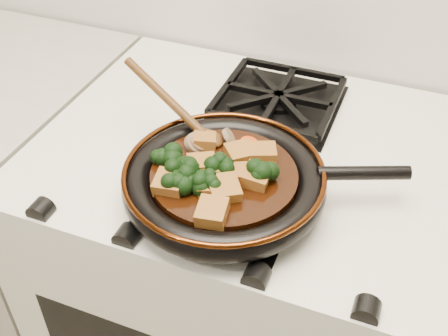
% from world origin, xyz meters
% --- Properties ---
extents(stove, '(0.76, 0.60, 0.90)m').
position_xyz_m(stove, '(0.00, 1.69, 0.45)').
color(stove, silver).
rests_on(stove, ground).
extents(burner_grate_front, '(0.23, 0.23, 0.03)m').
position_xyz_m(burner_grate_front, '(0.00, 1.55, 0.91)').
color(burner_grate_front, black).
rests_on(burner_grate_front, stove).
extents(burner_grate_back, '(0.23, 0.23, 0.03)m').
position_xyz_m(burner_grate_back, '(0.00, 1.83, 0.91)').
color(burner_grate_back, black).
rests_on(burner_grate_back, stove).
extents(skillet, '(0.42, 0.31, 0.05)m').
position_xyz_m(skillet, '(0.00, 1.54, 0.94)').
color(skillet, black).
rests_on(skillet, burner_grate_front).
extents(braising_sauce, '(0.22, 0.22, 0.02)m').
position_xyz_m(braising_sauce, '(0.00, 1.54, 0.95)').
color(braising_sauce, black).
rests_on(braising_sauce, skillet).
extents(tofu_cube_0, '(0.05, 0.05, 0.03)m').
position_xyz_m(tofu_cube_0, '(0.02, 1.45, 0.97)').
color(tofu_cube_0, brown).
rests_on(tofu_cube_0, braising_sauce).
extents(tofu_cube_1, '(0.04, 0.05, 0.03)m').
position_xyz_m(tofu_cube_1, '(0.05, 1.54, 0.97)').
color(tofu_cube_1, brown).
rests_on(tofu_cube_1, braising_sauce).
extents(tofu_cube_2, '(0.05, 0.04, 0.02)m').
position_xyz_m(tofu_cube_2, '(0.00, 1.49, 0.97)').
color(tofu_cube_2, brown).
rests_on(tofu_cube_2, braising_sauce).
extents(tofu_cube_3, '(0.05, 0.05, 0.02)m').
position_xyz_m(tofu_cube_3, '(-0.05, 1.50, 0.97)').
color(tofu_cube_3, brown).
rests_on(tofu_cube_3, braising_sauce).
extents(tofu_cube_4, '(0.06, 0.06, 0.03)m').
position_xyz_m(tofu_cube_4, '(-0.03, 1.53, 0.97)').
color(tofu_cube_4, brown).
rests_on(tofu_cube_4, braising_sauce).
extents(tofu_cube_5, '(0.05, 0.05, 0.03)m').
position_xyz_m(tofu_cube_5, '(0.02, 1.54, 0.97)').
color(tofu_cube_5, brown).
rests_on(tofu_cube_5, braising_sauce).
extents(tofu_cube_6, '(0.04, 0.04, 0.03)m').
position_xyz_m(tofu_cube_6, '(-0.01, 1.52, 0.97)').
color(tofu_cube_6, brown).
rests_on(tofu_cube_6, braising_sauce).
extents(tofu_cube_7, '(0.06, 0.06, 0.03)m').
position_xyz_m(tofu_cube_7, '(0.02, 1.49, 0.97)').
color(tofu_cube_7, brown).
rests_on(tofu_cube_7, braising_sauce).
extents(tofu_cube_8, '(0.06, 0.06, 0.02)m').
position_xyz_m(tofu_cube_8, '(0.01, 1.58, 0.97)').
color(tofu_cube_8, brown).
rests_on(tofu_cube_8, braising_sauce).
extents(tofu_cube_9, '(0.05, 0.05, 0.03)m').
position_xyz_m(tofu_cube_9, '(-0.05, 1.59, 0.97)').
color(tofu_cube_9, brown).
rests_on(tofu_cube_9, braising_sauce).
extents(tofu_cube_10, '(0.05, 0.05, 0.03)m').
position_xyz_m(tofu_cube_10, '(-0.06, 1.48, 0.97)').
color(tofu_cube_10, brown).
rests_on(tofu_cube_10, braising_sauce).
extents(tofu_cube_11, '(0.06, 0.05, 0.03)m').
position_xyz_m(tofu_cube_11, '(0.04, 1.59, 0.97)').
color(tofu_cube_11, brown).
rests_on(tofu_cube_11, braising_sauce).
extents(broccoli_floret_0, '(0.07, 0.08, 0.06)m').
position_xyz_m(broccoli_floret_0, '(0.00, 1.54, 0.97)').
color(broccoli_floret_0, black).
rests_on(broccoli_floret_0, braising_sauce).
extents(broccoli_floret_1, '(0.06, 0.06, 0.06)m').
position_xyz_m(broccoli_floret_1, '(-0.06, 1.51, 0.97)').
color(broccoli_floret_1, black).
rests_on(broccoli_floret_1, braising_sauce).
extents(broccoli_floret_2, '(0.08, 0.09, 0.06)m').
position_xyz_m(broccoli_floret_2, '(-0.04, 1.50, 0.97)').
color(broccoli_floret_2, black).
rests_on(broccoli_floret_2, braising_sauce).
extents(broccoli_floret_3, '(0.08, 0.08, 0.06)m').
position_xyz_m(broccoli_floret_3, '(-0.09, 1.54, 0.97)').
color(broccoli_floret_3, black).
rests_on(broccoli_floret_3, braising_sauce).
extents(broccoli_floret_4, '(0.09, 0.08, 0.07)m').
position_xyz_m(broccoli_floret_4, '(-0.03, 1.50, 0.97)').
color(broccoli_floret_4, black).
rests_on(broccoli_floret_4, braising_sauce).
extents(broccoli_floret_5, '(0.08, 0.08, 0.07)m').
position_xyz_m(broccoli_floret_5, '(0.06, 1.54, 0.97)').
color(broccoli_floret_5, black).
rests_on(broccoli_floret_5, braising_sauce).
extents(broccoli_floret_6, '(0.09, 0.09, 0.06)m').
position_xyz_m(broccoli_floret_6, '(-0.00, 1.50, 0.97)').
color(broccoli_floret_6, black).
rests_on(broccoli_floret_6, braising_sauce).
extents(broccoli_floret_7, '(0.08, 0.08, 0.06)m').
position_xyz_m(broccoli_floret_7, '(-0.05, 1.48, 0.97)').
color(broccoli_floret_7, black).
rests_on(broccoli_floret_7, braising_sauce).
extents(carrot_coin_0, '(0.03, 0.03, 0.01)m').
position_xyz_m(carrot_coin_0, '(0.02, 1.58, 0.96)').
color(carrot_coin_0, '#C93805').
rests_on(carrot_coin_0, braising_sauce).
extents(carrot_coin_1, '(0.03, 0.03, 0.02)m').
position_xyz_m(carrot_coin_1, '(-0.00, 1.51, 0.96)').
color(carrot_coin_1, '#C93805').
rests_on(carrot_coin_1, braising_sauce).
extents(carrot_coin_2, '(0.03, 0.03, 0.01)m').
position_xyz_m(carrot_coin_2, '(0.01, 1.62, 0.96)').
color(carrot_coin_2, '#C93805').
rests_on(carrot_coin_2, braising_sauce).
extents(carrot_coin_3, '(0.03, 0.03, 0.02)m').
position_xyz_m(carrot_coin_3, '(0.03, 1.51, 0.96)').
color(carrot_coin_3, '#C93805').
rests_on(carrot_coin_3, braising_sauce).
extents(carrot_coin_4, '(0.03, 0.03, 0.02)m').
position_xyz_m(carrot_coin_4, '(-0.06, 1.51, 0.96)').
color(carrot_coin_4, '#C93805').
rests_on(carrot_coin_4, braising_sauce).
extents(mushroom_slice_0, '(0.04, 0.04, 0.03)m').
position_xyz_m(mushroom_slice_0, '(-0.06, 1.59, 0.97)').
color(mushroom_slice_0, brown).
rests_on(mushroom_slice_0, braising_sauce).
extents(mushroom_slice_1, '(0.04, 0.04, 0.03)m').
position_xyz_m(mushroom_slice_1, '(-0.02, 1.61, 0.97)').
color(mushroom_slice_1, brown).
rests_on(mushroom_slice_1, braising_sauce).
extents(mushroom_slice_2, '(0.03, 0.04, 0.03)m').
position_xyz_m(mushroom_slice_2, '(-0.06, 1.58, 0.97)').
color(mushroom_slice_2, brown).
rests_on(mushroom_slice_2, braising_sauce).
extents(wooden_spoon, '(0.13, 0.07, 0.20)m').
position_xyz_m(wooden_spoon, '(-0.10, 1.62, 0.98)').
color(wooden_spoon, '#45280E').
rests_on(wooden_spoon, braising_sauce).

